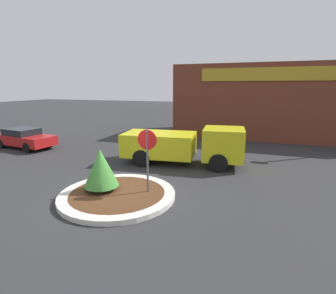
% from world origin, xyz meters
% --- Properties ---
extents(ground_plane, '(120.00, 120.00, 0.00)m').
position_xyz_m(ground_plane, '(0.00, 0.00, 0.00)').
color(ground_plane, '#2D2D30').
extents(traffic_island, '(4.20, 4.20, 0.18)m').
position_xyz_m(traffic_island, '(0.00, 0.00, 0.09)').
color(traffic_island, beige).
rests_on(traffic_island, ground_plane).
extents(stop_sign, '(0.72, 0.07, 2.50)m').
position_xyz_m(stop_sign, '(1.01, 0.46, 1.74)').
color(stop_sign, '#4C4C51').
rests_on(stop_sign, ground_plane).
extents(island_shrub, '(1.28, 1.28, 1.55)m').
position_xyz_m(island_shrub, '(-0.70, 0.07, 1.03)').
color(island_shrub, brown).
rests_on(island_shrub, traffic_island).
extents(utility_truck, '(6.32, 2.75, 1.94)m').
position_xyz_m(utility_truck, '(1.11, 4.90, 1.03)').
color(utility_truck, gold).
rests_on(utility_truck, ground_plane).
extents(storefront_building, '(15.18, 6.07, 5.59)m').
position_xyz_m(storefront_building, '(5.76, 15.00, 2.80)').
color(storefront_building, brown).
rests_on(storefront_building, ground_plane).
extents(parked_sedan_red, '(4.47, 2.29, 1.27)m').
position_xyz_m(parked_sedan_red, '(-9.79, 4.98, 0.66)').
color(parked_sedan_red, '#B21919').
rests_on(parked_sedan_red, ground_plane).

